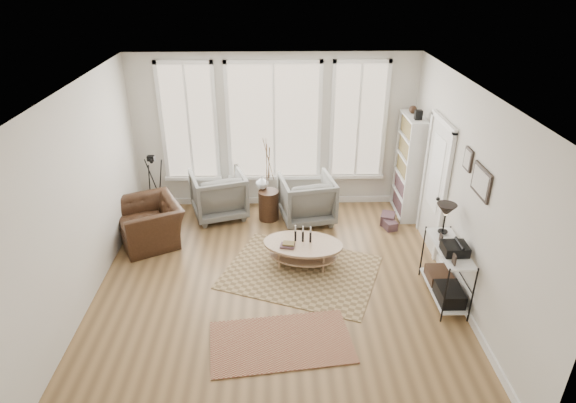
{
  "coord_description": "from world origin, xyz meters",
  "views": [
    {
      "loc": [
        0.03,
        -5.77,
        4.34
      ],
      "look_at": [
        0.2,
        0.6,
        1.1
      ],
      "focal_mm": 30.0,
      "sensor_mm": 36.0,
      "label": 1
    }
  ],
  "objects_px": {
    "low_shelf": "(447,267)",
    "coffee_table": "(302,248)",
    "armchair_left": "(219,194)",
    "bookcase": "(409,167)",
    "armchair_right": "(307,199)",
    "side_table": "(268,182)",
    "accent_chair": "(150,223)"
  },
  "relations": [
    {
      "from": "low_shelf",
      "to": "coffee_table",
      "type": "xyz_separation_m",
      "value": [
        -1.96,
        0.86,
        -0.21
      ]
    },
    {
      "from": "armchair_left",
      "to": "bookcase",
      "type": "bearing_deg",
      "value": 162.28
    },
    {
      "from": "armchair_left",
      "to": "low_shelf",
      "type": "bearing_deg",
      "value": 125.96
    },
    {
      "from": "armchair_right",
      "to": "bookcase",
      "type": "bearing_deg",
      "value": 175.55
    },
    {
      "from": "low_shelf",
      "to": "side_table",
      "type": "distance_m",
      "value": 3.45
    },
    {
      "from": "accent_chair",
      "to": "bookcase",
      "type": "bearing_deg",
      "value": 73.65
    },
    {
      "from": "armchair_left",
      "to": "accent_chair",
      "type": "height_order",
      "value": "armchair_left"
    },
    {
      "from": "low_shelf",
      "to": "coffee_table",
      "type": "relative_size",
      "value": 0.96
    },
    {
      "from": "bookcase",
      "to": "low_shelf",
      "type": "relative_size",
      "value": 1.58
    },
    {
      "from": "side_table",
      "to": "armchair_right",
      "type": "bearing_deg",
      "value": -5.28
    },
    {
      "from": "coffee_table",
      "to": "armchair_left",
      "type": "height_order",
      "value": "armchair_left"
    },
    {
      "from": "coffee_table",
      "to": "accent_chair",
      "type": "height_order",
      "value": "accent_chair"
    },
    {
      "from": "coffee_table",
      "to": "side_table",
      "type": "bearing_deg",
      "value": 109.67
    },
    {
      "from": "low_shelf",
      "to": "coffee_table",
      "type": "bearing_deg",
      "value": 156.22
    },
    {
      "from": "low_shelf",
      "to": "armchair_left",
      "type": "xyz_separation_m",
      "value": [
        -3.42,
        2.53,
        -0.08
      ]
    },
    {
      "from": "bookcase",
      "to": "coffee_table",
      "type": "relative_size",
      "value": 1.52
    },
    {
      "from": "bookcase",
      "to": "coffee_table",
      "type": "bearing_deg",
      "value": -140.49
    },
    {
      "from": "low_shelf",
      "to": "bookcase",
      "type": "bearing_deg",
      "value": 88.72
    },
    {
      "from": "armchair_right",
      "to": "armchair_left",
      "type": "bearing_deg",
      "value": -18.73
    },
    {
      "from": "armchair_left",
      "to": "armchair_right",
      "type": "relative_size",
      "value": 1.02
    },
    {
      "from": "coffee_table",
      "to": "bookcase",
      "type": "bearing_deg",
      "value": 39.51
    },
    {
      "from": "bookcase",
      "to": "side_table",
      "type": "bearing_deg",
      "value": -176.72
    },
    {
      "from": "coffee_table",
      "to": "armchair_right",
      "type": "xyz_separation_m",
      "value": [
        0.15,
        1.45,
        0.12
      ]
    },
    {
      "from": "armchair_left",
      "to": "accent_chair",
      "type": "xyz_separation_m",
      "value": [
        -1.07,
        -0.9,
        -0.08
      ]
    },
    {
      "from": "side_table",
      "to": "accent_chair",
      "type": "distance_m",
      "value": 2.16
    },
    {
      "from": "bookcase",
      "to": "armchair_left",
      "type": "xyz_separation_m",
      "value": [
        -3.48,
        0.01,
        -0.52
      ]
    },
    {
      "from": "coffee_table",
      "to": "armchair_left",
      "type": "distance_m",
      "value": 2.23
    },
    {
      "from": "armchair_right",
      "to": "side_table",
      "type": "height_order",
      "value": "side_table"
    },
    {
      "from": "coffee_table",
      "to": "accent_chair",
      "type": "bearing_deg",
      "value": 163.04
    },
    {
      "from": "bookcase",
      "to": "armchair_right",
      "type": "relative_size",
      "value": 2.19
    },
    {
      "from": "coffee_table",
      "to": "accent_chair",
      "type": "relative_size",
      "value": 1.24
    },
    {
      "from": "accent_chair",
      "to": "armchair_right",
      "type": "bearing_deg",
      "value": 76.73
    }
  ]
}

